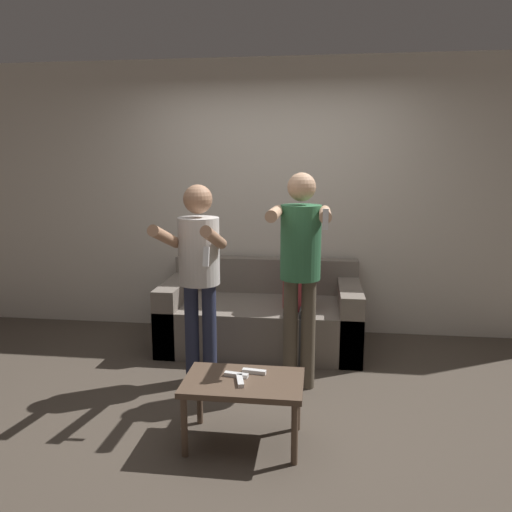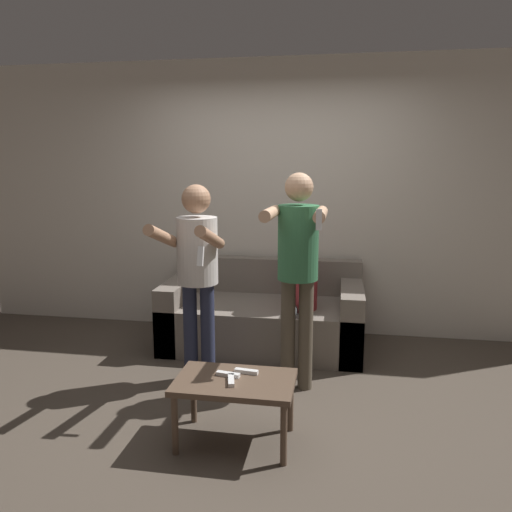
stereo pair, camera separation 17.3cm
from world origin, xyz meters
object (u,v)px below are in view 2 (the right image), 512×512
(person_standing_left, at_px, (197,262))
(remote_near, at_px, (231,380))
(remote_far, at_px, (246,371))
(person_standing_right, at_px, (298,258))
(coffee_table, at_px, (235,387))
(couch, at_px, (264,317))
(person_seated, at_px, (300,287))
(remote_mid, at_px, (228,374))

(person_standing_left, height_order, remote_near, person_standing_left)
(person_standing_left, relative_size, remote_far, 10.12)
(person_standing_right, xyz_separation_m, remote_far, (-0.25, -0.70, -0.60))
(coffee_table, height_order, remote_far, remote_far)
(couch, height_order, remote_near, couch)
(couch, distance_m, person_standing_left, 1.19)
(person_seated, bearing_deg, person_standing_right, -87.38)
(person_standing_right, height_order, coffee_table, person_standing_right)
(coffee_table, relative_size, remote_mid, 4.72)
(person_seated, xyz_separation_m, remote_near, (-0.29, -1.50, -0.22))
(couch, height_order, person_standing_right, person_standing_right)
(person_seated, xyz_separation_m, remote_far, (-0.22, -1.35, -0.22))
(couch, bearing_deg, person_standing_left, -113.46)
(person_standing_left, height_order, person_seated, person_standing_left)
(person_standing_left, height_order, remote_mid, person_standing_left)
(person_seated, bearing_deg, coffee_table, -100.67)
(person_seated, xyz_separation_m, coffee_table, (-0.27, -1.46, -0.28))
(remote_near, distance_m, remote_mid, 0.09)
(coffee_table, xyz_separation_m, remote_mid, (-0.05, 0.04, 0.06))
(person_standing_right, height_order, remote_mid, person_standing_right)
(coffee_table, bearing_deg, remote_near, -108.96)
(person_standing_left, relative_size, coffee_table, 2.13)
(person_seated, xyz_separation_m, remote_mid, (-0.33, -1.42, -0.22))
(couch, height_order, person_standing_left, person_standing_left)
(couch, height_order, remote_mid, couch)
(remote_mid, bearing_deg, remote_far, 31.66)
(remote_near, bearing_deg, couch, 92.14)
(couch, relative_size, person_standing_right, 1.10)
(couch, distance_m, remote_mid, 1.66)
(person_seated, relative_size, remote_mid, 7.59)
(remote_mid, bearing_deg, remote_near, -66.07)
(person_seated, relative_size, coffee_table, 1.61)
(person_standing_right, bearing_deg, remote_near, -110.64)
(person_standing_right, bearing_deg, couch, 113.50)
(remote_near, height_order, remote_far, same)
(coffee_table, distance_m, remote_mid, 0.09)
(person_seated, height_order, remote_near, person_seated)
(person_standing_left, bearing_deg, couch, 66.54)
(couch, distance_m, coffee_table, 1.69)
(couch, relative_size, remote_mid, 11.79)
(remote_far, bearing_deg, remote_near, -114.97)
(person_standing_left, xyz_separation_m, person_standing_right, (0.77, 0.00, 0.06))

